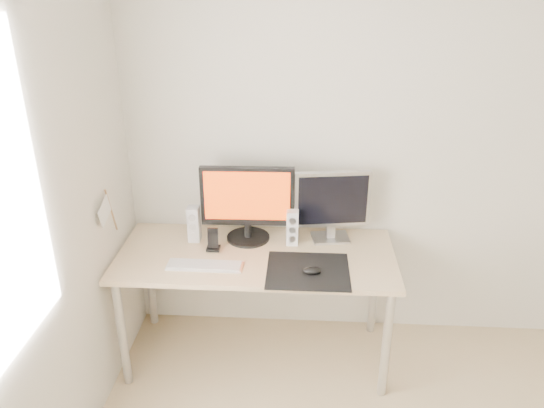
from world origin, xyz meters
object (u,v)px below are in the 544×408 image
object	(u,v)px
mouse	(312,271)
main_monitor	(247,201)
second_monitor	(332,203)
speaker_left	(194,224)
speaker_right	(292,227)
phone_dock	(213,243)
desk	(256,265)
keyboard	(205,265)

from	to	relation	value
mouse	main_monitor	xyz separation A→B (m)	(-0.38, 0.37, 0.23)
second_monitor	speaker_left	world-z (taller)	second_monitor
second_monitor	speaker_right	bearing A→B (deg)	-163.18
speaker_left	speaker_right	distance (m)	0.59
speaker_left	speaker_right	world-z (taller)	same
second_monitor	phone_dock	xyz separation A→B (m)	(-0.69, -0.18, -0.20)
main_monitor	second_monitor	distance (m)	0.50
desk	main_monitor	world-z (taller)	main_monitor
speaker_left	keyboard	xyz separation A→B (m)	(0.11, -0.30, -0.10)
speaker_right	keyboard	world-z (taller)	speaker_right
speaker_left	phone_dock	world-z (taller)	speaker_left
second_monitor	phone_dock	size ratio (longest dim) A/B	3.25
mouse	speaker_right	xyz separation A→B (m)	(-0.11, 0.34, 0.09)
mouse	keyboard	xyz separation A→B (m)	(-0.59, 0.04, -0.01)
desk	keyboard	size ratio (longest dim) A/B	3.79
phone_dock	speaker_right	bearing A→B (deg)	13.14
desk	second_monitor	xyz separation A→B (m)	(0.44, 0.21, 0.32)
mouse	desk	size ratio (longest dim) A/B	0.06
second_monitor	keyboard	distance (m)	0.83
phone_dock	main_monitor	bearing A→B (deg)	36.50
speaker_right	phone_dock	world-z (taller)	speaker_right
mouse	desk	distance (m)	0.39
mouse	second_monitor	size ratio (longest dim) A/B	0.22
mouse	speaker_right	size ratio (longest dim) A/B	0.45
second_monitor	phone_dock	distance (m)	0.74
desk	speaker_right	world-z (taller)	speaker_right
desk	keyboard	bearing A→B (deg)	-148.88
desk	second_monitor	bearing A→B (deg)	25.35
main_monitor	speaker_left	xyz separation A→B (m)	(-0.32, -0.03, -0.15)
desk	main_monitor	bearing A→B (deg)	110.33
main_monitor	phone_dock	size ratio (longest dim) A/B	3.97
speaker_left	speaker_right	xyz separation A→B (m)	(0.59, -0.00, 0.00)
second_monitor	keyboard	size ratio (longest dim) A/B	1.07
second_monitor	keyboard	bearing A→B (deg)	-152.37
main_monitor	second_monitor	bearing A→B (deg)	4.11
speaker_left	main_monitor	bearing A→B (deg)	5.24
keyboard	phone_dock	xyz separation A→B (m)	(0.02, 0.19, 0.03)
mouse	main_monitor	size ratio (longest dim) A/B	0.18
second_monitor	speaker_right	world-z (taller)	second_monitor
second_monitor	speaker_left	size ratio (longest dim) A/B	2.07
speaker_left	keyboard	world-z (taller)	speaker_left
desk	main_monitor	size ratio (longest dim) A/B	2.90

